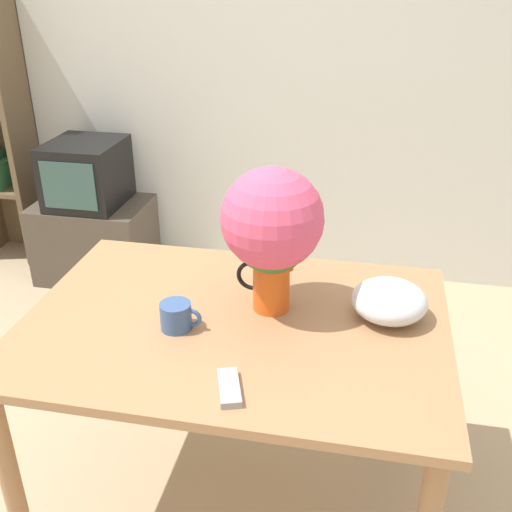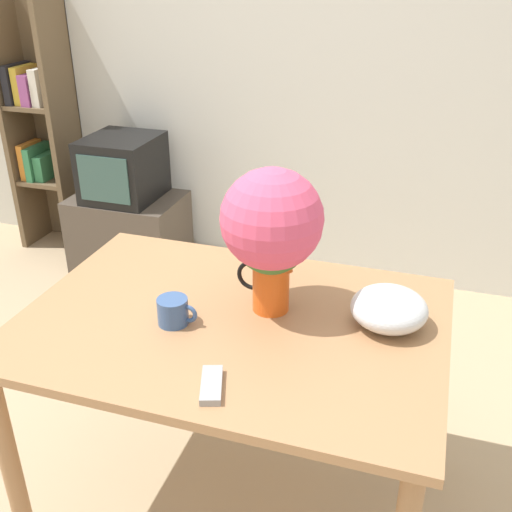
{
  "view_description": "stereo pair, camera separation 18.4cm",
  "coord_description": "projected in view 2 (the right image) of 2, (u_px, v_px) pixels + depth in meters",
  "views": [
    {
      "loc": [
        0.61,
        -1.38,
        1.79
      ],
      "look_at": [
        0.28,
        0.23,
        0.96
      ],
      "focal_mm": 42.0,
      "sensor_mm": 36.0,
      "label": 1
    },
    {
      "loc": [
        0.79,
        -1.34,
        1.79
      ],
      "look_at": [
        0.28,
        0.23,
        0.96
      ],
      "focal_mm": 42.0,
      "sensor_mm": 36.0,
      "label": 2
    }
  ],
  "objects": [
    {
      "name": "tv_stand",
      "position": [
        130.0,
        233.0,
        3.73
      ],
      "size": [
        0.66,
        0.46,
        0.48
      ],
      "color": "#4C4238",
      "rests_on": "ground_plane"
    },
    {
      "name": "ground_plane",
      "position": [
        162.0,
        511.0,
        2.15
      ],
      "size": [
        12.0,
        12.0,
        0.0
      ],
      "primitive_type": "plane",
      "color": "tan"
    },
    {
      "name": "flower_vase",
      "position": [
        272.0,
        228.0,
        1.78
      ],
      "size": [
        0.31,
        0.31,
        0.47
      ],
      "color": "#E05619",
      "rests_on": "table"
    },
    {
      "name": "bookshelf",
      "position": [
        41.0,
        124.0,
        3.82
      ],
      "size": [
        0.39,
        0.31,
        1.63
      ],
      "color": "brown",
      "rests_on": "ground_plane"
    },
    {
      "name": "white_bowl",
      "position": [
        389.0,
        309.0,
        1.8
      ],
      "size": [
        0.23,
        0.23,
        0.12
      ],
      "color": "silver",
      "rests_on": "table"
    },
    {
      "name": "tv_set",
      "position": [
        123.0,
        168.0,
        3.54
      ],
      "size": [
        0.4,
        0.45,
        0.37
      ],
      "color": "black",
      "rests_on": "tv_stand"
    },
    {
      "name": "table",
      "position": [
        233.0,
        346.0,
        1.91
      ],
      "size": [
        1.31,
        0.93,
        0.78
      ],
      "color": "#A3754C",
      "rests_on": "ground_plane"
    },
    {
      "name": "wall_back",
      "position": [
        306.0,
        55.0,
        3.28
      ],
      "size": [
        8.0,
        0.05,
        2.6
      ],
      "color": "silver",
      "rests_on": "ground_plane"
    },
    {
      "name": "remote_control",
      "position": [
        211.0,
        385.0,
        1.55
      ],
      "size": [
        0.1,
        0.15,
        0.02
      ],
      "color": "#999999",
      "rests_on": "table"
    },
    {
      "name": "coffee_mug",
      "position": [
        174.0,
        311.0,
        1.82
      ],
      "size": [
        0.13,
        0.09,
        0.08
      ],
      "color": "#385689",
      "rests_on": "table"
    }
  ]
}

